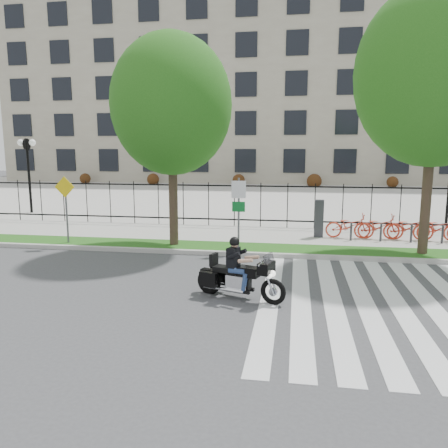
# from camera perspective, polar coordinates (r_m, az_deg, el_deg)

# --- Properties ---
(ground) EXTENTS (120.00, 120.00, 0.00)m
(ground) POSITION_cam_1_polar(r_m,az_deg,el_deg) (11.32, -5.28, -8.93)
(ground) COLOR #3E3E41
(ground) RESTS_ON ground
(curb) EXTENTS (60.00, 0.20, 0.15)m
(curb) POSITION_cam_1_polar(r_m,az_deg,el_deg) (15.14, -1.36, -3.81)
(curb) COLOR #A9A69F
(curb) RESTS_ON ground
(grass_verge) EXTENTS (60.00, 1.50, 0.15)m
(grass_verge) POSITION_cam_1_polar(r_m,az_deg,el_deg) (15.96, -0.79, -3.11)
(grass_verge) COLOR #184D13
(grass_verge) RESTS_ON ground
(sidewalk) EXTENTS (60.00, 3.50, 0.15)m
(sidewalk) POSITION_cam_1_polar(r_m,az_deg,el_deg) (18.37, 0.58, -1.41)
(sidewalk) COLOR #AFACA4
(sidewalk) RESTS_ON ground
(plaza) EXTENTS (80.00, 34.00, 0.10)m
(plaza) POSITION_cam_1_polar(r_m,az_deg,el_deg) (35.65, 4.92, 3.90)
(plaza) COLOR #AFACA4
(plaza) RESTS_ON ground
(crosswalk_stripes) EXTENTS (5.70, 8.00, 0.01)m
(crosswalk_stripes) POSITION_cam_1_polar(r_m,az_deg,el_deg) (11.16, 19.82, -9.71)
(crosswalk_stripes) COLOR silver
(crosswalk_stripes) RESTS_ON ground
(iron_fence) EXTENTS (30.00, 0.06, 2.00)m
(iron_fence) POSITION_cam_1_polar(r_m,az_deg,el_deg) (19.91, 1.36, 2.58)
(iron_fence) COLOR black
(iron_fence) RESTS_ON sidewalk
(office_building) EXTENTS (60.00, 21.90, 20.15)m
(office_building) POSITION_cam_1_polar(r_m,az_deg,el_deg) (55.72, 6.76, 16.14)
(office_building) COLOR gray
(office_building) RESTS_ON ground
(lamp_post_left) EXTENTS (1.06, 0.70, 4.25)m
(lamp_post_left) POSITION_cam_1_polar(r_m,az_deg,el_deg) (26.80, -24.27, 7.97)
(lamp_post_left) COLOR black
(lamp_post_left) RESTS_ON ground
(street_tree_1) EXTENTS (4.30, 4.30, 7.49)m
(street_tree_1) POSITION_cam_1_polar(r_m,az_deg,el_deg) (16.02, -6.88, 15.16)
(street_tree_1) COLOR #37251E
(street_tree_1) RESTS_ON grass_verge
(street_tree_2) EXTENTS (5.10, 5.10, 8.74)m
(street_tree_2) POSITION_cam_1_polar(r_m,az_deg,el_deg) (16.08, 25.94, 17.13)
(street_tree_2) COLOR #37251E
(street_tree_2) RESTS_ON grass_verge
(bike_share_station) EXTENTS (7.81, 0.87, 1.50)m
(bike_share_station) POSITION_cam_1_polar(r_m,az_deg,el_deg) (18.45, 24.38, -0.43)
(bike_share_station) COLOR #2D2D33
(bike_share_station) RESTS_ON sidewalk
(sign_pole_regulatory) EXTENTS (0.50, 0.09, 2.50)m
(sign_pole_regulatory) POSITION_cam_1_polar(r_m,az_deg,el_deg) (15.19, 1.92, 2.62)
(sign_pole_regulatory) COLOR #59595B
(sign_pole_regulatory) RESTS_ON grass_verge
(sign_pole_warning) EXTENTS (0.78, 0.09, 2.49)m
(sign_pole_warning) POSITION_cam_1_polar(r_m,az_deg,el_deg) (17.27, -19.97, 2.90)
(sign_pole_warning) COLOR #59595B
(sign_pole_warning) RESTS_ON grass_verge
(motorcycle_rider) EXTENTS (2.30, 1.14, 1.84)m
(motorcycle_rider) POSITION_cam_1_polar(r_m,az_deg,el_deg) (10.68, 2.00, -6.59)
(motorcycle_rider) COLOR black
(motorcycle_rider) RESTS_ON ground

